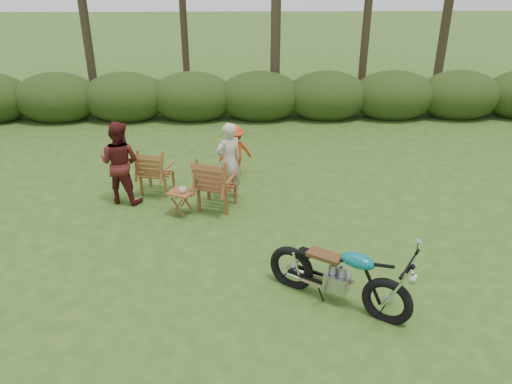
{
  "coord_description": "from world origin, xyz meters",
  "views": [
    {
      "loc": [
        -0.48,
        -5.62,
        4.47
      ],
      "look_at": [
        -0.3,
        1.86,
        0.9
      ],
      "focal_mm": 35.0,
      "sensor_mm": 36.0,
      "label": 1
    }
  ],
  "objects_px": {
    "cup": "(183,190)",
    "child": "(236,175)",
    "motorcycle": "(335,301)",
    "lawn_chair_right": "(218,207)",
    "lawn_chair_left": "(159,191)",
    "adult_b": "(125,201)",
    "adult_a": "(230,197)",
    "side_table": "(182,203)"
  },
  "relations": [
    {
      "from": "cup",
      "to": "child",
      "type": "xyz_separation_m",
      "value": [
        0.96,
        1.87,
        -0.53
      ]
    },
    {
      "from": "motorcycle",
      "to": "lawn_chair_right",
      "type": "bearing_deg",
      "value": 155.27
    },
    {
      "from": "lawn_chair_right",
      "to": "lawn_chair_left",
      "type": "relative_size",
      "value": 1.09
    },
    {
      "from": "lawn_chair_left",
      "to": "cup",
      "type": "distance_m",
      "value": 1.35
    },
    {
      "from": "motorcycle",
      "to": "cup",
      "type": "relative_size",
      "value": 15.13
    },
    {
      "from": "lawn_chair_right",
      "to": "adult_b",
      "type": "xyz_separation_m",
      "value": [
        -1.89,
        0.32,
        0.0
      ]
    },
    {
      "from": "adult_a",
      "to": "child",
      "type": "bearing_deg",
      "value": -129.07
    },
    {
      "from": "motorcycle",
      "to": "adult_a",
      "type": "bearing_deg",
      "value": 149.03
    },
    {
      "from": "lawn_chair_right",
      "to": "side_table",
      "type": "xyz_separation_m",
      "value": [
        -0.66,
        -0.3,
        0.24
      ]
    },
    {
      "from": "motorcycle",
      "to": "lawn_chair_left",
      "type": "relative_size",
      "value": 2.11
    },
    {
      "from": "lawn_chair_right",
      "to": "adult_a",
      "type": "distance_m",
      "value": 0.48
    },
    {
      "from": "lawn_chair_left",
      "to": "adult_a",
      "type": "distance_m",
      "value": 1.53
    },
    {
      "from": "adult_b",
      "to": "child",
      "type": "bearing_deg",
      "value": -135.8
    },
    {
      "from": "lawn_chair_right",
      "to": "lawn_chair_left",
      "type": "bearing_deg",
      "value": -11.05
    },
    {
      "from": "motorcycle",
      "to": "adult_a",
      "type": "height_order",
      "value": "adult_a"
    },
    {
      "from": "lawn_chair_right",
      "to": "child",
      "type": "xyz_separation_m",
      "value": [
        0.34,
        1.55,
        0.0
      ]
    },
    {
      "from": "lawn_chair_left",
      "to": "adult_a",
      "type": "bearing_deg",
      "value": -178.25
    },
    {
      "from": "cup",
      "to": "adult_a",
      "type": "height_order",
      "value": "adult_a"
    },
    {
      "from": "adult_b",
      "to": "lawn_chair_left",
      "type": "bearing_deg",
      "value": -130.62
    },
    {
      "from": "side_table",
      "to": "adult_b",
      "type": "distance_m",
      "value": 1.39
    },
    {
      "from": "lawn_chair_left",
      "to": "child",
      "type": "bearing_deg",
      "value": -139.58
    },
    {
      "from": "motorcycle",
      "to": "adult_a",
      "type": "xyz_separation_m",
      "value": [
        -1.59,
        3.4,
        0.0
      ]
    },
    {
      "from": "lawn_chair_right",
      "to": "adult_a",
      "type": "bearing_deg",
      "value": -98.98
    },
    {
      "from": "cup",
      "to": "child",
      "type": "distance_m",
      "value": 2.17
    },
    {
      "from": "lawn_chair_right",
      "to": "child",
      "type": "height_order",
      "value": "child"
    },
    {
      "from": "lawn_chair_left",
      "to": "adult_a",
      "type": "height_order",
      "value": "adult_a"
    },
    {
      "from": "lawn_chair_right",
      "to": "cup",
      "type": "relative_size",
      "value": 7.81
    },
    {
      "from": "lawn_chair_right",
      "to": "lawn_chair_left",
      "type": "xyz_separation_m",
      "value": [
        -1.27,
        0.73,
        0.0
      ]
    },
    {
      "from": "side_table",
      "to": "lawn_chair_right",
      "type": "bearing_deg",
      "value": 24.15
    },
    {
      "from": "adult_a",
      "to": "motorcycle",
      "type": "bearing_deg",
      "value": 81.67
    },
    {
      "from": "cup",
      "to": "lawn_chair_right",
      "type": "bearing_deg",
      "value": 27.64
    },
    {
      "from": "adult_b",
      "to": "motorcycle",
      "type": "bearing_deg",
      "value": 153.55
    },
    {
      "from": "cup",
      "to": "adult_b",
      "type": "bearing_deg",
      "value": 153.09
    },
    {
      "from": "lawn_chair_left",
      "to": "adult_b",
      "type": "bearing_deg",
      "value": 47.75
    },
    {
      "from": "adult_b",
      "to": "child",
      "type": "height_order",
      "value": "adult_b"
    },
    {
      "from": "side_table",
      "to": "cup",
      "type": "distance_m",
      "value": 0.3
    },
    {
      "from": "side_table",
      "to": "adult_a",
      "type": "bearing_deg",
      "value": 38.99
    },
    {
      "from": "adult_a",
      "to": "side_table",
      "type": "bearing_deg",
      "value": 5.64
    },
    {
      "from": "motorcycle",
      "to": "child",
      "type": "bearing_deg",
      "value": 142.05
    },
    {
      "from": "lawn_chair_left",
      "to": "motorcycle",
      "type": "bearing_deg",
      "value": 143.31
    },
    {
      "from": "lawn_chair_left",
      "to": "adult_a",
      "type": "xyz_separation_m",
      "value": [
        1.49,
        -0.31,
        0.0
      ]
    },
    {
      "from": "lawn_chair_right",
      "to": "lawn_chair_left",
      "type": "distance_m",
      "value": 1.47
    }
  ]
}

